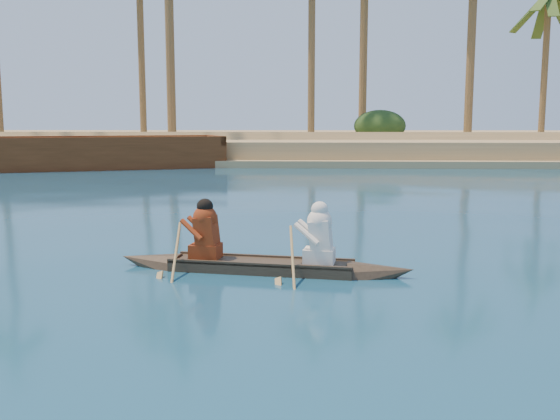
# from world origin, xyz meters

# --- Properties ---
(ground) EXTENTS (160.00, 160.00, 0.00)m
(ground) POSITION_xyz_m (0.00, 0.00, 0.00)
(ground) COLOR #0B2A48
(ground) RESTS_ON ground
(sandy_embankment) EXTENTS (150.00, 51.00, 1.50)m
(sandy_embankment) POSITION_xyz_m (0.00, 46.89, 0.53)
(sandy_embankment) COLOR tan
(sandy_embankment) RESTS_ON ground
(palm_grove) EXTENTS (110.00, 14.00, 16.00)m
(palm_grove) POSITION_xyz_m (0.00, 35.00, 8.00)
(palm_grove) COLOR #31541D
(palm_grove) RESTS_ON ground
(shrub_cluster) EXTENTS (100.00, 6.00, 2.40)m
(shrub_cluster) POSITION_xyz_m (0.00, 31.50, 1.20)
(shrub_cluster) COLOR #1C3714
(shrub_cluster) RESTS_ON ground
(canoe) EXTENTS (4.85, 1.41, 1.32)m
(canoe) POSITION_xyz_m (-2.52, -0.41, 0.25)
(canoe) COLOR #403123
(canoe) RESTS_ON ground
(barge_mid) EXTENTS (12.18, 7.65, 1.93)m
(barge_mid) POSITION_xyz_m (-12.00, 22.00, 0.67)
(barge_mid) COLOR brown
(barge_mid) RESTS_ON ground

